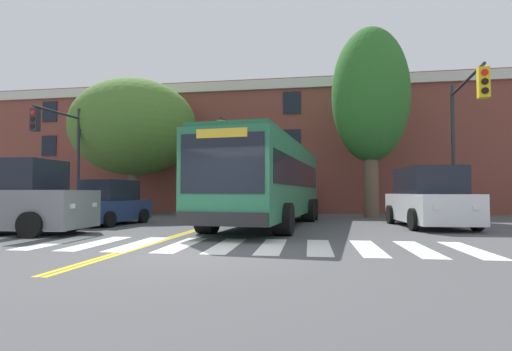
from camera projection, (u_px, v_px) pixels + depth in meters
ground_plane at (199, 252)px, 8.63m from camera, size 120.00×120.00×0.00m
crosswalk at (204, 245)px, 9.79m from camera, size 12.95×3.26×0.01m
lane_line_yellow_inner at (248, 214)px, 23.84m from camera, size 0.12×36.00×0.01m
lane_line_yellow_outer at (251, 214)px, 23.81m from camera, size 0.12×36.00×0.01m
city_bus at (269, 181)px, 15.63m from camera, size 3.73×11.24×3.21m
car_navy_near_lane at (109, 204)px, 16.06m from camera, size 2.24×3.87×1.79m
car_white_far_lane at (429, 199)px, 14.95m from camera, size 2.59×5.05×2.23m
car_red_behind_bus at (293, 200)px, 24.78m from camera, size 2.21×3.92×1.82m
car_grey_cross_street at (5, 199)px, 12.44m from camera, size 5.28×2.43×2.31m
traffic_light_near_corner at (464, 122)px, 15.35m from camera, size 0.56×4.38×5.89m
traffic_light_far_corner at (61, 142)px, 19.15m from camera, size 0.40×3.22×5.59m
traffic_light_overhead at (236, 150)px, 18.82m from camera, size 0.48×4.32×4.98m
street_tree_curbside_large at (370, 96)px, 20.73m from camera, size 5.18×4.98×9.92m
street_tree_curbside_small at (134, 128)px, 23.24m from camera, size 8.59×8.20×7.89m
building_facade at (297, 152)px, 29.54m from camera, size 41.92×9.76×8.51m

